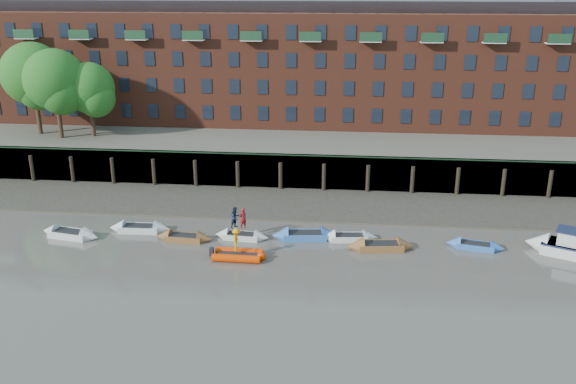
# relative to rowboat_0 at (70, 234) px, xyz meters

# --- Properties ---
(ground) EXTENTS (220.00, 220.00, 0.00)m
(ground) POSITION_rel_rowboat_0_xyz_m (16.60, -9.18, -0.25)
(ground) COLOR #5A554D
(ground) RESTS_ON ground
(foreshore) EXTENTS (110.00, 8.00, 0.50)m
(foreshore) POSITION_rel_rowboat_0_xyz_m (16.60, 8.82, -0.25)
(foreshore) COLOR #3D382F
(foreshore) RESTS_ON ground
(mud_band) EXTENTS (110.00, 1.60, 0.10)m
(mud_band) POSITION_rel_rowboat_0_xyz_m (16.60, 5.42, -0.25)
(mud_band) COLOR #4C4336
(mud_band) RESTS_ON ground
(river_wall) EXTENTS (110.00, 1.23, 3.30)m
(river_wall) POSITION_rel_rowboat_0_xyz_m (16.60, 13.20, 1.35)
(river_wall) COLOR #2D2A26
(river_wall) RESTS_ON ground
(bank_terrace) EXTENTS (110.00, 28.00, 3.20)m
(bank_terrace) POSITION_rel_rowboat_0_xyz_m (16.60, 26.82, 1.35)
(bank_terrace) COLOR #5E594D
(bank_terrace) RESTS_ON ground
(apartment_terrace) EXTENTS (80.60, 15.56, 20.98)m
(apartment_terrace) POSITION_rel_rowboat_0_xyz_m (16.60, 27.81, 12.58)
(apartment_terrace) COLOR brown
(apartment_terrace) RESTS_ON bank_terrace
(tree_cluster) EXTENTS (11.76, 7.74, 9.40)m
(tree_cluster) POSITION_rel_rowboat_0_xyz_m (-9.01, 18.16, 8.76)
(tree_cluster) COLOR #3A281C
(tree_cluster) RESTS_ON bank_terrace
(rowboat_0) EXTENTS (4.98, 2.29, 1.39)m
(rowboat_0) POSITION_rel_rowboat_0_xyz_m (0.00, 0.00, 0.00)
(rowboat_0) COLOR silver
(rowboat_0) RESTS_ON ground
(rowboat_1) EXTENTS (4.81, 1.54, 1.38)m
(rowboat_1) POSITION_rel_rowboat_0_xyz_m (4.88, 1.60, -0.00)
(rowboat_1) COLOR silver
(rowboat_1) RESTS_ON ground
(rowboat_2) EXTENTS (4.37, 1.51, 1.25)m
(rowboat_2) POSITION_rel_rowboat_0_xyz_m (8.77, 0.23, -0.03)
(rowboat_2) COLOR brown
(rowboat_2) RESTS_ON ground
(rowboat_3) EXTENTS (4.20, 1.55, 1.19)m
(rowboat_3) POSITION_rel_rowboat_0_xyz_m (12.97, 0.99, -0.03)
(rowboat_3) COLOR silver
(rowboat_3) RESTS_ON ground
(rowboat_4) EXTENTS (5.12, 1.99, 1.45)m
(rowboat_4) POSITION_rel_rowboat_0_xyz_m (17.70, 1.47, 0.01)
(rowboat_4) COLOR #3667B7
(rowboat_4) RESTS_ON ground
(rowboat_5) EXTENTS (4.36, 1.68, 1.23)m
(rowboat_5) POSITION_rel_rowboat_0_xyz_m (21.00, 1.52, -0.03)
(rowboat_5) COLOR silver
(rowboat_5) RESTS_ON ground
(rowboat_6) EXTENTS (5.06, 2.01, 1.43)m
(rowboat_6) POSITION_rel_rowboat_0_xyz_m (23.28, 0.07, 0.01)
(rowboat_6) COLOR brown
(rowboat_6) RESTS_ON ground
(rowboat_7) EXTENTS (4.26, 2.00, 1.19)m
(rowboat_7) POSITION_rel_rowboat_0_xyz_m (30.11, 0.94, -0.04)
(rowboat_7) COLOR #3667B7
(rowboat_7) RESTS_ON ground
(rib_tender) EXTENTS (3.68, 1.78, 0.64)m
(rib_tender) POSITION_rel_rowboat_0_xyz_m (13.45, -2.48, 0.03)
(rib_tender) COLOR #E53702
(rib_tender) RESTS_ON ground
(motor_launch) EXTENTS (6.16, 4.26, 2.43)m
(motor_launch) POSITION_rel_rowboat_0_xyz_m (36.09, 0.62, 0.37)
(motor_launch) COLOR silver
(motor_launch) RESTS_ON ground
(person_rower_a) EXTENTS (0.70, 0.67, 1.62)m
(person_rower_a) POSITION_rel_rowboat_0_xyz_m (13.07, 1.08, 1.37)
(person_rower_a) COLOR maroon
(person_rower_a) RESTS_ON rowboat_3
(person_rower_b) EXTENTS (0.97, 1.00, 1.63)m
(person_rower_b) POSITION_rel_rowboat_0_xyz_m (12.50, 1.17, 1.37)
(person_rower_b) COLOR #19233F
(person_rower_b) RESTS_ON rowboat_3
(person_rib_crew) EXTENTS (0.69, 1.11, 1.66)m
(person_rib_crew) POSITION_rel_rowboat_0_xyz_m (13.24, -2.48, 1.18)
(person_rib_crew) COLOR orange
(person_rib_crew) RESTS_ON rib_tender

